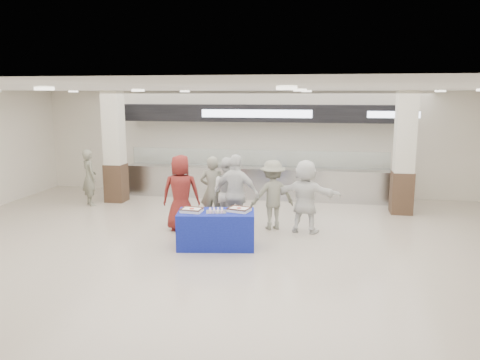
% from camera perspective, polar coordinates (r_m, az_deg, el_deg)
% --- Properties ---
extents(ground, '(14.00, 14.00, 0.00)m').
position_cam_1_polar(ground, '(9.14, -2.69, -9.43)').
color(ground, beige).
rests_on(ground, ground).
extents(serving_line, '(8.70, 0.85, 2.80)m').
position_cam_1_polar(serving_line, '(14.04, 2.16, 2.46)').
color(serving_line, '#B4B7BC').
rests_on(serving_line, ground).
extents(column_left, '(0.55, 0.55, 3.20)m').
position_cam_1_polar(column_left, '(13.99, -15.04, 3.62)').
color(column_left, '#39261A').
rests_on(column_left, ground).
extents(column_right, '(0.55, 0.55, 3.20)m').
position_cam_1_polar(column_right, '(12.84, 19.36, 2.80)').
color(column_right, '#39261A').
rests_on(column_right, ground).
extents(display_table, '(1.65, 1.01, 0.75)m').
position_cam_1_polar(display_table, '(9.63, -2.92, -6.03)').
color(display_table, '#152496').
rests_on(display_table, ground).
extents(sheet_cake_left, '(0.43, 0.34, 0.09)m').
position_cam_1_polar(sheet_cake_left, '(9.54, -5.90, -3.63)').
color(sheet_cake_left, white).
rests_on(sheet_cake_left, display_table).
extents(sheet_cake_right, '(0.49, 0.43, 0.09)m').
position_cam_1_polar(sheet_cake_right, '(9.53, -0.11, -3.58)').
color(sheet_cake_right, white).
rests_on(sheet_cake_right, display_table).
extents(cupcake_tray, '(0.46, 0.38, 0.07)m').
position_cam_1_polar(cupcake_tray, '(9.48, -2.94, -3.75)').
color(cupcake_tray, silver).
rests_on(cupcake_tray, display_table).
extents(civilian_maroon, '(0.95, 0.71, 1.76)m').
position_cam_1_polar(civilian_maroon, '(10.80, -7.21, -1.54)').
color(civilian_maroon, maroon).
rests_on(civilian_maroon, ground).
extents(soldier_a, '(0.62, 0.42, 1.67)m').
position_cam_1_polar(soldier_a, '(11.14, -3.36, -1.34)').
color(soldier_a, slate).
rests_on(soldier_a, ground).
extents(chef_tall, '(0.99, 0.89, 1.67)m').
position_cam_1_polar(chef_tall, '(10.96, -1.52, -1.53)').
color(chef_tall, silver).
rests_on(chef_tall, ground).
extents(chef_short, '(1.12, 0.63, 1.80)m').
position_cam_1_polar(chef_short, '(10.41, -0.44, -1.78)').
color(chef_short, silver).
rests_on(chef_short, ground).
extents(soldier_b, '(1.20, 0.98, 1.62)m').
position_cam_1_polar(soldier_b, '(10.84, 3.98, -1.82)').
color(soldier_b, slate).
rests_on(soldier_b, ground).
extents(civilian_white, '(1.62, 0.76, 1.68)m').
position_cam_1_polar(civilian_white, '(10.64, 7.98, -1.96)').
color(civilian_white, white).
rests_on(civilian_white, ground).
extents(soldier_bg, '(0.68, 0.67, 1.59)m').
position_cam_1_polar(soldier_bg, '(13.82, -17.88, 0.31)').
color(soldier_bg, slate).
rests_on(soldier_bg, ground).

